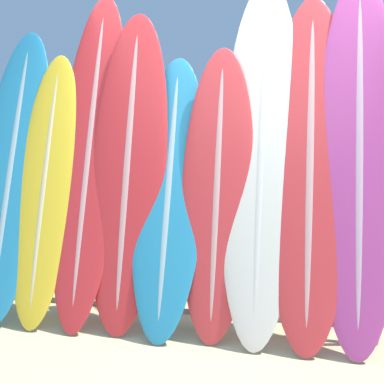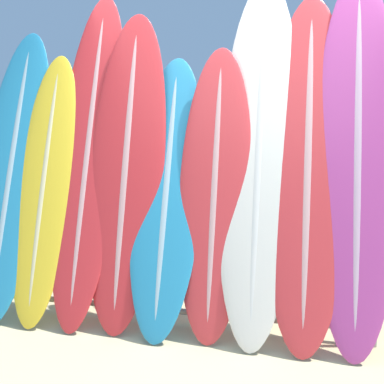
# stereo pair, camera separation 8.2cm
# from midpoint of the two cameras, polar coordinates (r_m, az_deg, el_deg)

# --- Properties ---
(ground_plane) EXTENTS (160.00, 160.00, 0.00)m
(ground_plane) POSITION_cam_midpoint_polar(r_m,az_deg,el_deg) (3.05, 2.92, -20.74)
(ground_plane) COLOR tan
(ocean_water) EXTENTS (120.00, 60.00, 0.01)m
(ocean_water) POSITION_cam_midpoint_polar(r_m,az_deg,el_deg) (41.23, 12.14, 6.48)
(ocean_water) COLOR teal
(ocean_water) RESTS_ON ground_plane
(surfboard_rack) EXTENTS (2.94, 0.04, 0.87)m
(surfboard_rack) POSITION_cam_midpoint_polar(r_m,az_deg,el_deg) (3.34, -2.34, -9.16)
(surfboard_rack) COLOR gray
(surfboard_rack) RESTS_ON ground_plane
(surfboard_slot_0) EXTENTS (0.56, 0.85, 2.26)m
(surfboard_slot_0) POSITION_cam_midpoint_polar(r_m,az_deg,el_deg) (3.80, -21.25, 2.50)
(surfboard_slot_0) COLOR teal
(surfboard_slot_0) RESTS_ON ground_plane
(surfboard_slot_1) EXTENTS (0.48, 0.74, 2.05)m
(surfboard_slot_1) POSITION_cam_midpoint_polar(r_m,az_deg,el_deg) (3.61, -17.51, 0.75)
(surfboard_slot_1) COLOR yellow
(surfboard_slot_1) RESTS_ON ground_plane
(surfboard_slot_2) EXTENTS (0.52, 0.91, 2.53)m
(surfboard_slot_2) POSITION_cam_midpoint_polar(r_m,az_deg,el_deg) (3.51, -12.33, 4.65)
(surfboard_slot_2) COLOR red
(surfboard_slot_2) RESTS_ON ground_plane
(surfboard_slot_3) EXTENTS (0.58, 0.73, 2.35)m
(surfboard_slot_3) POSITION_cam_midpoint_polar(r_m,az_deg,el_deg) (3.35, -7.62, 3.04)
(surfboard_slot_3) COLOR red
(surfboard_slot_3) RESTS_ON ground_plane
(surfboard_slot_4) EXTENTS (0.53, 0.77, 2.01)m
(surfboard_slot_4) POSITION_cam_midpoint_polar(r_m,az_deg,el_deg) (3.25, -2.49, -0.13)
(surfboard_slot_4) COLOR teal
(surfboard_slot_4) RESTS_ON ground_plane
(surfboard_slot_5) EXTENTS (0.52, 0.61, 2.06)m
(surfboard_slot_5) POSITION_cam_midpoint_polar(r_m,az_deg,el_deg) (3.16, 3.65, 0.08)
(surfboard_slot_5) COLOR red
(surfboard_slot_5) RESTS_ON ground_plane
(surfboard_slot_6) EXTENTS (0.57, 0.90, 2.58)m
(surfboard_slot_6) POSITION_cam_midpoint_polar(r_m,az_deg,el_deg) (3.19, 9.20, 4.78)
(surfboard_slot_6) COLOR silver
(surfboard_slot_6) RESTS_ON ground_plane
(surfboard_slot_7) EXTENTS (0.58, 0.86, 2.43)m
(surfboard_slot_7) POSITION_cam_midpoint_polar(r_m,az_deg,el_deg) (3.17, 15.18, 3.19)
(surfboard_slot_7) COLOR red
(surfboard_slot_7) RESTS_ON ground_plane
(surfboard_slot_8) EXTENTS (0.56, 0.87, 2.58)m
(surfboard_slot_8) POSITION_cam_midpoint_polar(r_m,az_deg,el_deg) (3.21, 20.91, 4.35)
(surfboard_slot_8) COLOR #B23D8E
(surfboard_slot_8) RESTS_ON ground_plane
(person_near_water) EXTENTS (0.27, 0.29, 1.69)m
(person_near_water) POSITION_cam_midpoint_polar(r_m,az_deg,el_deg) (6.79, 12.50, 3.62)
(person_near_water) COLOR #A87A5B
(person_near_water) RESTS_ON ground_plane
(person_mid_beach) EXTENTS (0.27, 0.22, 1.65)m
(person_mid_beach) POSITION_cam_midpoint_polar(r_m,az_deg,el_deg) (9.05, -4.81, 4.92)
(person_mid_beach) COLOR #846047
(person_mid_beach) RESTS_ON ground_plane
(person_far_left) EXTENTS (0.21, 0.26, 1.56)m
(person_far_left) POSITION_cam_midpoint_polar(r_m,az_deg,el_deg) (10.06, -4.44, 5.01)
(person_far_left) COLOR #846047
(person_far_left) RESTS_ON ground_plane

